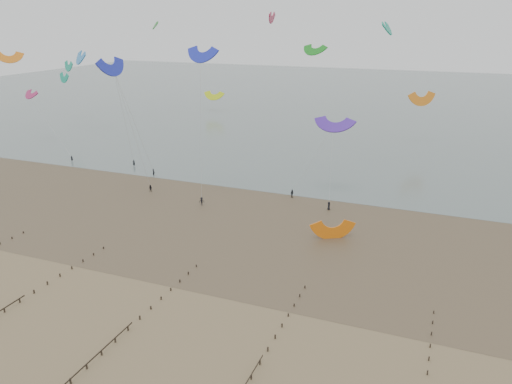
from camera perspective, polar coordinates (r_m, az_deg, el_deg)
ground at (r=74.23m, az=-14.07°, el=-11.82°), size 500.00×500.00×0.00m
sea_and_shore at (r=102.55m, az=-4.94°, el=-2.30°), size 500.00×665.00×0.03m
kitesurfer_lead at (r=127.85m, az=-11.63°, el=2.22°), size 0.79×0.66×1.87m
kitesurfers at (r=108.10m, az=7.15°, el=-0.74°), size 126.90×24.38×1.85m
grounded_kite at (r=91.35m, az=8.71°, el=-5.27°), size 8.70×8.10×3.82m
kites_airborne at (r=149.37m, az=3.81°, el=13.43°), size 224.88×112.91×40.19m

